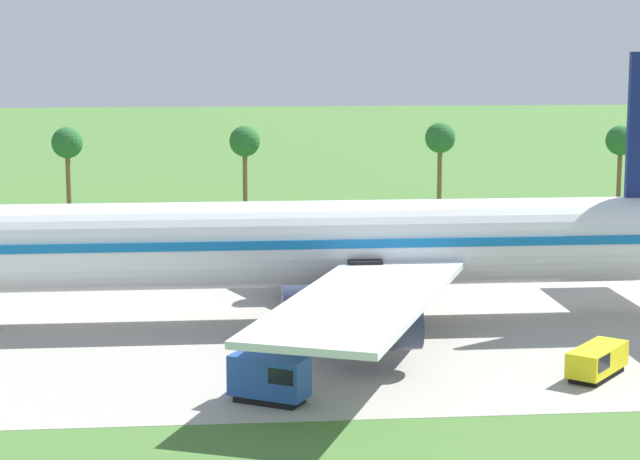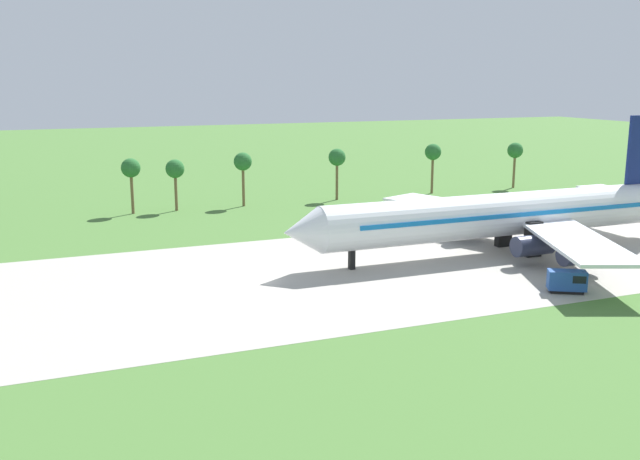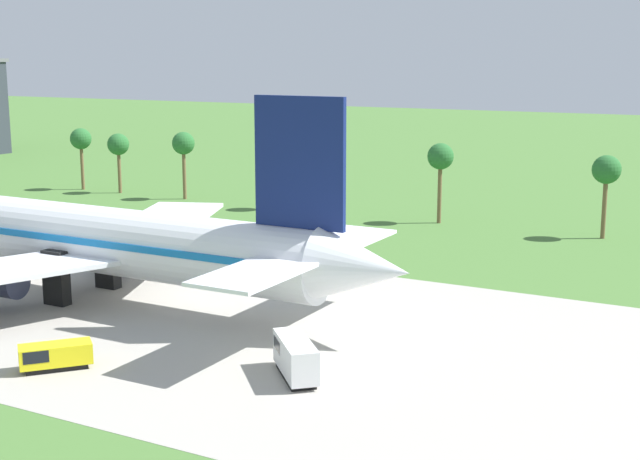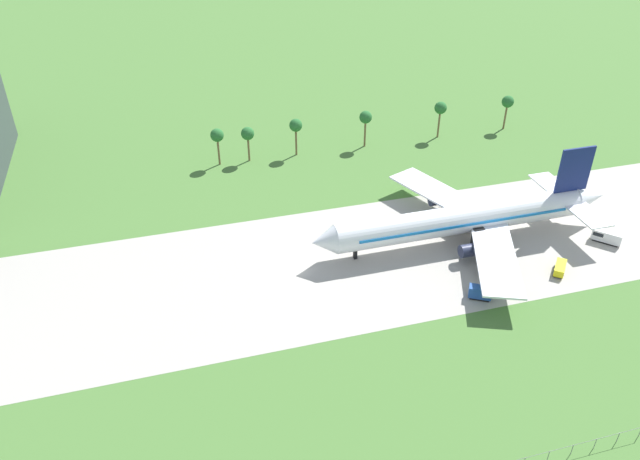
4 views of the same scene
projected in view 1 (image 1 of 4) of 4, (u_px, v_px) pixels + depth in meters
The scene contains 4 objects.
jet_airliner at pixel (344, 244), 84.47m from camera, with size 70.33×54.55×19.57m.
fuel_truck at pixel (596, 361), 70.27m from camera, with size 4.90×5.23×1.93m.
catering_van at pixel (271, 378), 65.40m from camera, with size 4.83×3.94×2.72m.
palm_tree_row at pixel (205, 145), 134.09m from camera, with size 90.67×3.60×11.02m.
Camera 1 is at (29.16, -81.71, 20.08)m, focal length 65.00 mm.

